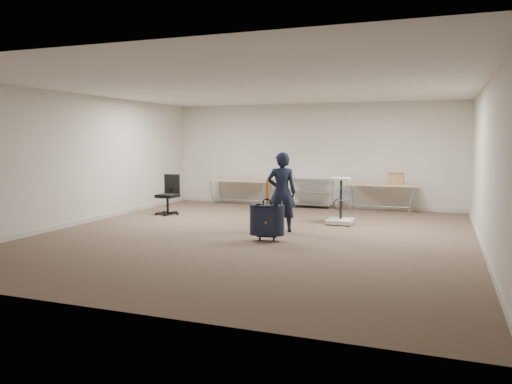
% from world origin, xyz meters
% --- Properties ---
extents(ground, '(9.00, 9.00, 0.00)m').
position_xyz_m(ground, '(0.00, 0.00, 0.00)').
color(ground, '#4D3C2F').
rests_on(ground, ground).
extents(room_shell, '(8.00, 9.00, 9.00)m').
position_xyz_m(room_shell, '(0.00, 1.38, 0.05)').
color(room_shell, beige).
rests_on(room_shell, ground).
extents(folding_table_left, '(1.80, 0.75, 0.73)m').
position_xyz_m(folding_table_left, '(-1.90, 3.95, 0.68)').
color(folding_table_left, '#9D8960').
rests_on(folding_table_left, ground).
extents(folding_table_right, '(1.80, 0.75, 0.73)m').
position_xyz_m(folding_table_right, '(1.90, 3.95, 0.68)').
color(folding_table_right, '#9D8960').
rests_on(folding_table_right, ground).
extents(wire_shelf, '(1.22, 0.47, 0.80)m').
position_xyz_m(wire_shelf, '(0.00, 4.20, 0.44)').
color(wire_shelf, silver).
rests_on(wire_shelf, ground).
extents(person, '(0.67, 0.54, 1.59)m').
position_xyz_m(person, '(0.36, 0.54, 0.79)').
color(person, black).
rests_on(person, ground).
extents(suitcase, '(0.44, 0.30, 1.10)m').
position_xyz_m(suitcase, '(0.39, -0.42, 0.38)').
color(suitcase, black).
rests_on(suitcase, ground).
extents(office_chair, '(0.59, 0.59, 0.98)m').
position_xyz_m(office_chair, '(-2.93, 1.78, 0.30)').
color(office_chair, black).
rests_on(office_chair, ground).
extents(equipment_cart, '(0.56, 0.56, 1.01)m').
position_xyz_m(equipment_cart, '(1.29, 1.83, 0.27)').
color(equipment_cart, beige).
rests_on(equipment_cart, ground).
extents(cardboard_box, '(0.37, 0.28, 0.28)m').
position_xyz_m(cardboard_box, '(2.27, 3.93, 0.87)').
color(cardboard_box, '#9B6E48').
rests_on(cardboard_box, folding_table_right).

